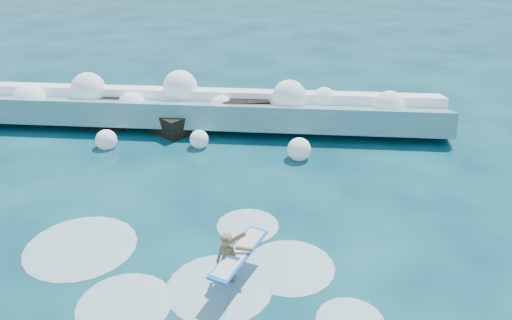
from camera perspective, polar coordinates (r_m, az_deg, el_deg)
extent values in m
plane|color=#072C3E|center=(13.80, -7.00, -7.94)|extent=(200.00, 200.00, 0.00)
cube|color=teal|center=(20.27, -5.69, 5.29)|extent=(18.89, 2.88, 1.58)
cube|color=white|center=(20.84, -5.37, 7.30)|extent=(18.89, 1.33, 0.74)
cube|color=black|center=(21.41, -16.86, 5.25)|extent=(2.39, 1.92, 1.18)
cube|color=black|center=(19.82, -9.50, 4.08)|extent=(2.08, 2.03, 0.91)
cube|color=black|center=(20.41, -1.32, 5.49)|extent=(2.14, 1.89, 1.28)
imported|color=olive|center=(11.72, -3.34, -11.73)|extent=(0.67, 0.58, 1.56)
cube|color=#0E76EE|center=(11.56, -1.94, -10.62)|extent=(1.20, 2.17, 0.05)
cube|color=white|center=(11.55, -1.94, -10.57)|extent=(1.06, 1.98, 0.05)
cylinder|color=black|center=(10.83, -3.26, -15.97)|extent=(0.01, 0.91, 0.43)
sphere|color=white|center=(22.44, -24.45, 6.23)|extent=(1.32, 1.32, 1.32)
sphere|color=white|center=(21.62, -18.60, 7.67)|extent=(1.38, 1.38, 1.38)
sphere|color=white|center=(20.63, -13.98, 5.98)|extent=(1.14, 1.14, 1.14)
sphere|color=white|center=(20.82, -8.66, 8.23)|extent=(1.40, 1.40, 1.40)
sphere|color=white|center=(20.11, -3.94, 6.11)|extent=(0.91, 0.91, 0.91)
sphere|color=white|center=(19.57, 3.80, 7.22)|extent=(1.32, 1.32, 1.32)
sphere|color=white|center=(20.27, 7.76, 6.88)|extent=(0.98, 0.98, 0.98)
sphere|color=white|center=(19.97, 14.93, 6.02)|extent=(1.16, 1.16, 1.16)
sphere|color=white|center=(19.07, -16.74, 2.19)|extent=(0.78, 0.78, 0.78)
sphere|color=white|center=(18.36, -6.52, 2.38)|extent=(0.69, 0.69, 0.69)
sphere|color=white|center=(17.42, 4.94, 1.23)|extent=(0.83, 0.83, 0.83)
ellipsoid|color=silver|center=(11.88, -4.25, -14.37)|extent=(2.50, 2.50, 0.13)
ellipsoid|color=silver|center=(11.81, -14.82, -15.67)|extent=(2.15, 2.15, 0.11)
ellipsoid|color=silver|center=(12.46, 3.87, -12.09)|extent=(2.23, 2.23, 0.11)
ellipsoid|color=silver|center=(13.83, -19.42, -9.36)|extent=(2.90, 2.90, 0.14)
ellipsoid|color=silver|center=(13.87, -0.97, -7.50)|extent=(1.74, 1.74, 0.09)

